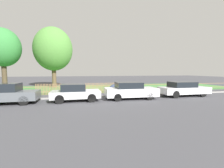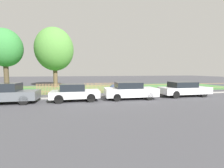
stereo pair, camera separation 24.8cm
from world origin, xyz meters
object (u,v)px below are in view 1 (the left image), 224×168
(parked_car_navy_estate, at_px, (130,90))
(covered_motorcycle, at_px, (118,87))
(tree_mid_park, at_px, (53,49))
(parked_car_black_saloon, at_px, (75,92))
(tree_behind_motorcycle, at_px, (3,48))
(parked_car_silver_hatchback, at_px, (7,94))
(parked_car_red_compact, at_px, (183,89))

(parked_car_navy_estate, xyz_separation_m, covered_motorcycle, (-0.22, 3.29, -0.09))
(covered_motorcycle, distance_m, tree_mid_park, 11.81)
(parked_car_black_saloon, distance_m, tree_behind_motorcycle, 13.76)
(parked_car_silver_hatchback, distance_m, tree_mid_park, 12.11)
(parked_car_black_saloon, bearing_deg, parked_car_navy_estate, -0.97)
(covered_motorcycle, relative_size, tree_mid_park, 0.22)
(parked_car_black_saloon, bearing_deg, tree_mid_park, 105.41)
(parked_car_black_saloon, distance_m, parked_car_navy_estate, 4.51)
(parked_car_silver_hatchback, height_order, parked_car_black_saloon, parked_car_silver_hatchback)
(parked_car_navy_estate, height_order, parked_car_red_compact, parked_car_navy_estate)
(parked_car_red_compact, xyz_separation_m, tree_behind_motorcycle, (-18.62, 9.40, 4.54))
(tree_behind_motorcycle, bearing_deg, parked_car_silver_hatchback, -66.80)
(parked_car_black_saloon, relative_size, tree_behind_motorcycle, 0.48)
(parked_car_red_compact, distance_m, tree_mid_park, 17.58)
(parked_car_black_saloon, distance_m, parked_car_red_compact, 9.80)
(tree_mid_park, bearing_deg, tree_behind_motorcycle, -164.97)
(parked_car_navy_estate, bearing_deg, covered_motorcycle, 95.91)
(parked_car_silver_hatchback, xyz_separation_m, parked_car_red_compact, (14.54, 0.12, -0.04))
(tree_behind_motorcycle, bearing_deg, parked_car_navy_estate, -35.72)
(parked_car_navy_estate, xyz_separation_m, parked_car_red_compact, (5.29, 0.19, -0.02))
(parked_car_black_saloon, relative_size, parked_car_red_compact, 0.81)
(parked_car_navy_estate, height_order, tree_behind_motorcycle, tree_behind_motorcycle)
(tree_mid_park, bearing_deg, parked_car_navy_estate, -55.47)
(parked_car_silver_hatchback, relative_size, parked_car_black_saloon, 1.09)
(covered_motorcycle, height_order, tree_behind_motorcycle, tree_behind_motorcycle)
(parked_car_black_saloon, height_order, parked_car_red_compact, parked_car_red_compact)
(parked_car_silver_hatchback, xyz_separation_m, parked_car_black_saloon, (4.73, -0.02, -0.06))
(parked_car_red_compact, xyz_separation_m, covered_motorcycle, (-5.51, 3.10, -0.07))
(parked_car_red_compact, bearing_deg, parked_car_black_saloon, -179.46)
(covered_motorcycle, bearing_deg, parked_car_red_compact, -25.97)
(parked_car_navy_estate, relative_size, parked_car_red_compact, 0.96)
(parked_car_black_saloon, bearing_deg, tree_behind_motorcycle, 132.36)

